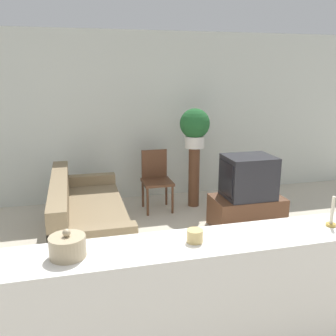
{
  "coord_description": "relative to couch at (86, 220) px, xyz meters",
  "views": [
    {
      "loc": [
        -0.85,
        -2.61,
        2.09
      ],
      "look_at": [
        0.33,
        1.98,
        0.85
      ],
      "focal_mm": 40.0,
      "sensor_mm": 36.0,
      "label": 1
    }
  ],
  "objects": [
    {
      "name": "tv_stand",
      "position": [
        2.14,
        -0.06,
        -0.08
      ],
      "size": [
        0.95,
        0.56,
        0.44
      ],
      "color": "brown",
      "rests_on": "ground_plane"
    },
    {
      "name": "wooden_chair",
      "position": [
        1.11,
        0.96,
        0.21
      ],
      "size": [
        0.44,
        0.44,
        0.91
      ],
      "color": "brown",
      "rests_on": "ground_plane"
    },
    {
      "name": "ground_plane",
      "position": [
        0.76,
        -1.81,
        -0.3
      ],
      "size": [
        14.0,
        14.0,
        0.0
      ],
      "primitive_type": "plane",
      "color": "beige"
    },
    {
      "name": "wall_back",
      "position": [
        0.76,
        1.62,
        1.05
      ],
      "size": [
        9.0,
        0.06,
        2.7
      ],
      "color": "silver",
      "rests_on": "ground_plane"
    },
    {
      "name": "plant_stand",
      "position": [
        1.71,
        0.94,
        0.18
      ],
      "size": [
        0.17,
        0.17,
        0.94
      ],
      "color": "brown",
      "rests_on": "ground_plane"
    },
    {
      "name": "candlestick",
      "position": [
        1.66,
        -2.3,
        0.78
      ],
      "size": [
        0.07,
        0.07,
        0.22
      ],
      "color": "#B7933D",
      "rests_on": "foreground_counter"
    },
    {
      "name": "foreground_counter",
      "position": [
        0.76,
        -2.3,
        0.21
      ],
      "size": [
        2.84,
        0.44,
        1.01
      ],
      "color": "white",
      "rests_on": "ground_plane"
    },
    {
      "name": "decorative_bowl",
      "position": [
        -0.16,
        -2.3,
        0.78
      ],
      "size": [
        0.22,
        0.22,
        0.18
      ],
      "color": "tan",
      "rests_on": "foreground_counter"
    },
    {
      "name": "couch",
      "position": [
        0.0,
        0.0,
        0.0
      ],
      "size": [
        0.87,
        2.09,
        0.82
      ],
      "color": "#847051",
      "rests_on": "ground_plane"
    },
    {
      "name": "potted_plant",
      "position": [
        1.71,
        0.94,
        0.98
      ],
      "size": [
        0.46,
        0.46,
        0.6
      ],
      "color": "white",
      "rests_on": "plant_stand"
    },
    {
      "name": "television",
      "position": [
        2.14,
        -0.06,
        0.42
      ],
      "size": [
        0.65,
        0.53,
        0.56
      ],
      "color": "#232328",
      "rests_on": "tv_stand"
    },
    {
      "name": "candle_jar",
      "position": [
        0.64,
        -2.3,
        0.75
      ],
      "size": [
        0.11,
        0.11,
        0.08
      ],
      "color": "tan",
      "rests_on": "foreground_counter"
    }
  ]
}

